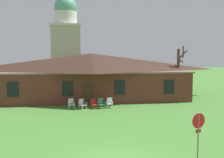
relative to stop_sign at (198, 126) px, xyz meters
name	(u,v)px	position (x,y,z in m)	size (l,w,h in m)	color
brick_building	(91,75)	(-4.06, 20.36, 1.12)	(22.50, 10.40, 5.40)	brown
dome_tower	(66,43)	(-7.44, 34.87, 5.62)	(5.18, 5.18, 16.12)	#BCB29E
stop_sign	(198,126)	(0.00, 0.00, 0.00)	(0.78, 0.26, 2.32)	slate
lawn_chair_by_porch	(71,103)	(-6.40, 13.79, -1.13)	(0.72, 0.76, 0.96)	silver
lawn_chair_near_door	(82,104)	(-5.35, 13.42, -1.13)	(0.84, 0.87, 0.96)	white
lawn_chair_left_end	(94,103)	(-4.21, 13.42, -1.13)	(0.80, 0.84, 0.96)	maroon
lawn_chair_middle	(101,103)	(-3.52, 13.36, -1.13)	(0.74, 0.79, 0.96)	#28704C
lawn_chair_right_end	(110,103)	(-2.64, 13.65, -1.13)	(0.68, 0.71, 0.96)	white
bare_tree_beside_building	(179,71)	(6.69, 19.25, 1.64)	(1.33, 1.74, 6.34)	brown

